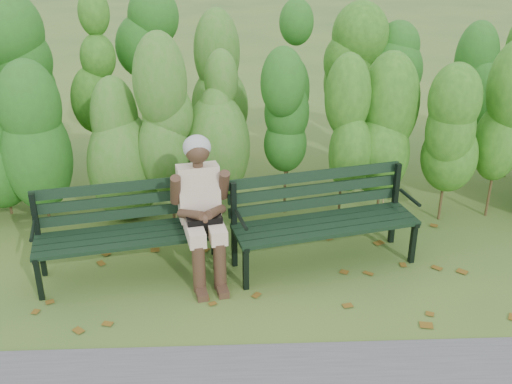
{
  "coord_description": "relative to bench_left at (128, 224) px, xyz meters",
  "views": [
    {
      "loc": [
        -0.21,
        -4.75,
        3.11
      ],
      "look_at": [
        0.0,
        0.35,
        0.75
      ],
      "focal_mm": 42.0,
      "sensor_mm": 36.0,
      "label": 1
    }
  ],
  "objects": [
    {
      "name": "ground",
      "position": [
        1.2,
        -0.23,
        -0.5
      ],
      "size": [
        80.0,
        80.0,
        0.0
      ],
      "primitive_type": "plane",
      "color": "#375924"
    },
    {
      "name": "hedge_band",
      "position": [
        1.2,
        1.63,
        0.75
      ],
      "size": [
        11.04,
        1.67,
        2.42
      ],
      "color": "#47381E",
      "rests_on": "ground"
    },
    {
      "name": "leaf_litter",
      "position": [
        1.08,
        -0.21,
        -0.5
      ],
      "size": [
        5.87,
        2.22,
        0.01
      ],
      "color": "brown",
      "rests_on": "ground"
    },
    {
      "name": "bench_left",
      "position": [
        0.0,
        0.0,
        0.0
      ],
      "size": [
        1.78,
        0.89,
        0.85
      ],
      "color": "black",
      "rests_on": "ground"
    },
    {
      "name": "bench_right",
      "position": [
        1.83,
        0.13,
        0.02
      ],
      "size": [
        1.85,
        0.97,
        0.88
      ],
      "color": "black",
      "rests_on": "ground"
    },
    {
      "name": "seated_woman",
      "position": [
        0.69,
        -0.04,
        0.24
      ],
      "size": [
        0.57,
        0.84,
        1.33
      ],
      "color": "beige",
      "rests_on": "ground"
    }
  ]
}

